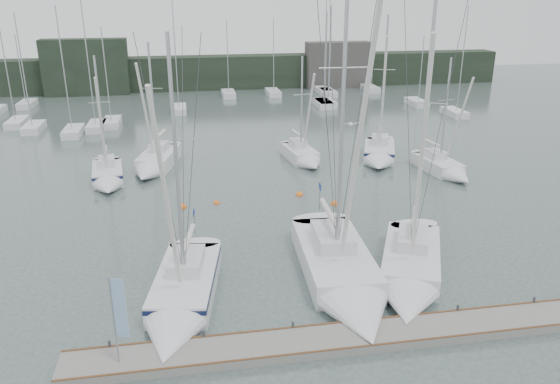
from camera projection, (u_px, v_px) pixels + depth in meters
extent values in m
plane|color=#414F4D|center=(315.00, 286.00, 28.84)|extent=(160.00, 160.00, 0.00)
cube|color=slate|center=(341.00, 339.00, 24.16)|extent=(24.00, 2.00, 0.40)
cube|color=black|center=(222.00, 72.00, 85.15)|extent=(90.00, 4.00, 5.00)
cube|color=black|center=(86.00, 67.00, 79.50)|extent=(12.00, 3.00, 8.00)
cube|color=#433F3D|center=(338.00, 65.00, 85.90)|extent=(10.00, 3.00, 7.00)
cube|color=silver|center=(97.00, 127.00, 60.62)|extent=(1.80, 4.50, 0.90)
cylinder|color=#A3A6AB|center=(88.00, 60.00, 57.60)|extent=(0.12, 0.12, 13.72)
cube|color=silver|center=(370.00, 89.00, 83.53)|extent=(1.80, 4.50, 0.90)
cylinder|color=#A3A6AB|center=(373.00, 58.00, 81.45)|extent=(0.12, 0.12, 8.36)
cube|color=silver|center=(417.00, 103.00, 73.25)|extent=(1.80, 4.50, 0.90)
cylinder|color=#A3A6AB|center=(421.00, 69.00, 71.19)|extent=(0.12, 0.12, 8.26)
cube|color=silver|center=(179.00, 109.00, 69.25)|extent=(1.80, 4.50, 0.90)
cylinder|color=#A3A6AB|center=(175.00, 52.00, 66.27)|extent=(0.12, 0.12, 13.48)
cube|color=silver|center=(34.00, 128.00, 60.02)|extent=(1.80, 4.50, 0.90)
cylinder|color=#A3A6AB|center=(23.00, 71.00, 57.36)|extent=(0.12, 0.12, 11.70)
cube|color=silver|center=(323.00, 91.00, 81.68)|extent=(1.80, 4.50, 0.90)
cylinder|color=#A3A6AB|center=(325.00, 42.00, 78.71)|extent=(0.12, 0.12, 13.41)
cube|color=silver|center=(229.00, 94.00, 79.24)|extent=(1.80, 4.50, 0.90)
cylinder|color=#A3A6AB|center=(228.00, 57.00, 76.89)|extent=(0.12, 0.12, 9.89)
cube|color=silver|center=(323.00, 104.00, 72.41)|extent=(1.80, 4.50, 0.90)
cylinder|color=#A3A6AB|center=(325.00, 48.00, 69.41)|extent=(0.12, 0.12, 13.61)
cube|color=silver|center=(27.00, 104.00, 72.27)|extent=(1.80, 4.50, 0.90)
cylinder|color=#A3A6AB|center=(20.00, 69.00, 70.15)|extent=(0.12, 0.12, 8.53)
cube|color=silver|center=(273.00, 93.00, 80.20)|extent=(1.80, 4.50, 0.90)
cylinder|color=#A3A6AB|center=(274.00, 55.00, 77.83)|extent=(0.12, 0.12, 10.02)
cube|color=silver|center=(328.00, 93.00, 80.29)|extent=(1.80, 4.50, 0.90)
cylinder|color=#A3A6AB|center=(330.00, 49.00, 77.59)|extent=(0.12, 0.12, 11.89)
cube|color=silver|center=(324.00, 104.00, 72.56)|extent=(1.80, 4.50, 0.90)
cylinder|color=#A3A6AB|center=(326.00, 58.00, 69.97)|extent=(0.12, 0.12, 11.23)
cube|color=silver|center=(327.00, 104.00, 72.75)|extent=(1.80, 4.50, 0.90)
cylinder|color=#A3A6AB|center=(329.00, 55.00, 70.07)|extent=(0.12, 0.12, 11.80)
cube|color=silver|center=(112.00, 123.00, 62.33)|extent=(1.80, 4.50, 0.90)
cylinder|color=#A3A6AB|center=(106.00, 75.00, 59.94)|extent=(0.12, 0.12, 10.12)
cube|color=silver|center=(73.00, 132.00, 58.40)|extent=(1.80, 4.50, 0.90)
cylinder|color=#A3A6AB|center=(64.00, 69.00, 55.60)|extent=(0.12, 0.12, 12.45)
cube|color=silver|center=(17.00, 123.00, 62.28)|extent=(1.80, 4.50, 0.90)
cylinder|color=#A3A6AB|center=(7.00, 74.00, 59.86)|extent=(0.12, 0.12, 10.28)
cube|color=silver|center=(454.00, 113.00, 67.29)|extent=(1.80, 4.50, 0.90)
cylinder|color=#A3A6AB|center=(462.00, 60.00, 64.55)|extent=(0.12, 0.12, 12.11)
cube|color=silver|center=(187.00, 285.00, 28.08)|extent=(4.01, 7.18, 1.50)
cone|color=silver|center=(169.00, 342.00, 23.54)|extent=(3.35, 3.36, 2.90)
cube|color=silver|center=(187.00, 261.00, 28.16)|extent=(2.03, 2.95, 0.70)
cylinder|color=#A3A6AB|center=(176.00, 164.00, 25.29)|extent=(0.18, 0.18, 11.86)
cylinder|color=silver|center=(188.00, 238.00, 28.65)|extent=(0.84, 3.32, 0.28)
cube|color=#10183C|center=(186.00, 276.00, 27.90)|extent=(4.04, 7.21, 0.25)
cube|color=navy|center=(194.00, 212.00, 30.55)|extent=(0.11, 0.54, 0.36)
cube|color=silver|center=(334.00, 261.00, 30.46)|extent=(3.97, 8.49, 1.67)
cone|color=silver|center=(362.00, 321.00, 24.94)|extent=(3.73, 3.74, 3.56)
cube|color=silver|center=(333.00, 237.00, 30.55)|extent=(2.12, 3.42, 0.78)
cylinder|color=#A3A6AB|center=(343.00, 102.00, 26.74)|extent=(0.20, 0.20, 16.46)
cylinder|color=silver|center=(329.00, 213.00, 31.23)|extent=(0.51, 4.08, 0.31)
cube|color=navy|center=(320.00, 187.00, 33.55)|extent=(0.05, 0.60, 0.40)
cube|color=silver|center=(411.00, 260.00, 30.63)|extent=(5.64, 7.59, 1.50)
cone|color=silver|center=(408.00, 307.00, 26.12)|extent=(3.98, 3.97, 3.00)
cube|color=silver|center=(413.00, 239.00, 30.70)|extent=(2.66, 3.22, 0.70)
cylinder|color=#A3A6AB|center=(423.00, 130.00, 27.51)|extent=(0.18, 0.18, 13.75)
cylinder|color=silver|center=(415.00, 218.00, 31.20)|extent=(1.67, 3.21, 0.28)
cube|color=maroon|center=(417.00, 195.00, 33.08)|extent=(0.24, 0.50, 0.36)
cube|color=silver|center=(108.00, 175.00, 44.78)|extent=(2.87, 5.07, 1.39)
cone|color=silver|center=(108.00, 189.00, 41.68)|extent=(2.55, 2.33, 2.32)
cube|color=silver|center=(107.00, 161.00, 44.84)|extent=(1.49, 2.07, 0.65)
cylinder|color=#A3A6AB|center=(101.00, 114.00, 42.66)|extent=(0.17, 0.17, 8.92)
cylinder|color=silver|center=(105.00, 150.00, 44.99)|extent=(0.53, 2.37, 0.26)
cube|color=#10183C|center=(107.00, 169.00, 44.62)|extent=(2.89, 5.09, 0.23)
cube|color=silver|center=(159.00, 160.00, 48.37)|extent=(3.87, 6.16, 1.57)
cone|color=silver|center=(146.00, 175.00, 44.56)|extent=(3.11, 2.99, 2.62)
cube|color=silver|center=(159.00, 146.00, 48.46)|extent=(1.93, 2.55, 0.73)
cylinder|color=#A3A6AB|center=(153.00, 99.00, 46.06)|extent=(0.19, 0.19, 9.43)
cylinder|color=silver|center=(160.00, 134.00, 48.70)|extent=(0.93, 2.78, 0.29)
cube|color=silver|center=(300.00, 155.00, 50.06)|extent=(2.82, 4.79, 1.39)
cone|color=silver|center=(312.00, 165.00, 47.18)|extent=(2.47, 2.22, 2.23)
cube|color=silver|center=(298.00, 143.00, 50.12)|extent=(1.46, 1.96, 0.65)
cylinder|color=#A3A6AB|center=(302.00, 104.00, 48.09)|extent=(0.17, 0.17, 8.23)
cylinder|color=silver|center=(297.00, 133.00, 50.22)|extent=(0.56, 2.23, 0.26)
cube|color=silver|center=(379.00, 153.00, 50.62)|extent=(4.34, 5.90, 1.54)
cone|color=silver|center=(379.00, 165.00, 47.13)|extent=(3.29, 3.06, 2.67)
cube|color=silver|center=(380.00, 140.00, 50.70)|extent=(2.11, 2.50, 0.72)
cylinder|color=#A3A6AB|center=(384.00, 83.00, 47.99)|extent=(0.18, 0.18, 11.51)
cylinder|color=silver|center=(381.00, 129.00, 50.88)|extent=(1.17, 2.53, 0.29)
cube|color=#10183C|center=(379.00, 147.00, 50.44)|extent=(4.37, 5.92, 0.26)
cube|color=silver|center=(437.00, 166.00, 47.00)|extent=(2.84, 5.10, 1.34)
cone|color=silver|center=(461.00, 179.00, 43.90)|extent=(2.49, 2.35, 2.24)
cube|color=silver|center=(436.00, 154.00, 47.06)|extent=(1.47, 2.08, 0.63)
cylinder|color=#A3A6AB|center=(446.00, 110.00, 44.96)|extent=(0.16, 0.16, 8.54)
cylinder|color=silver|center=(433.00, 143.00, 47.24)|extent=(0.55, 2.38, 0.25)
sphere|color=orange|center=(217.00, 203.00, 39.95)|extent=(0.46, 0.46, 0.46)
sphere|color=orange|center=(334.00, 204.00, 39.81)|extent=(0.56, 0.56, 0.56)
sphere|color=orange|center=(182.00, 208.00, 39.20)|extent=(0.60, 0.60, 0.60)
cylinder|color=#A3A6AB|center=(114.00, 320.00, 21.67)|extent=(0.08, 0.08, 4.00)
cube|color=#1C66B1|center=(120.00, 309.00, 21.43)|extent=(0.52, 0.19, 2.67)
ellipsoid|color=white|center=(351.00, 124.00, 29.47)|extent=(0.26, 0.44, 0.19)
cube|color=#999BA1|center=(346.00, 124.00, 29.39)|extent=(0.44, 0.18, 0.10)
cube|color=#999BA1|center=(355.00, 123.00, 29.53)|extent=(0.44, 0.18, 0.10)
sphere|color=orange|center=(299.00, 195.00, 41.54)|extent=(0.56, 0.56, 0.56)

